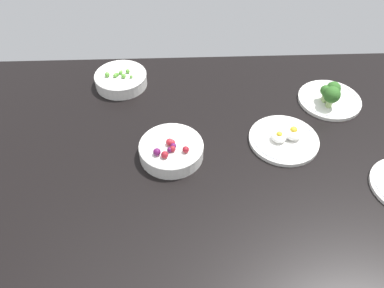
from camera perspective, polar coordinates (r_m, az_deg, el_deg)
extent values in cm
cube|color=black|center=(109.96, 0.00, -1.45)|extent=(151.02, 91.01, 4.00)
cylinder|color=white|center=(105.62, -3.03, -0.98)|extent=(17.40, 17.40, 3.79)
torus|color=white|center=(104.25, -3.07, -0.26)|extent=(17.50, 17.50, 0.80)
sphere|color=#B2232D|center=(103.90, -3.30, 0.30)|extent=(1.95, 1.95, 1.95)
sphere|color=#B2232D|center=(103.80, -2.95, 0.20)|extent=(1.80, 1.80, 1.80)
sphere|color=#59144C|center=(103.00, -2.75, -0.31)|extent=(1.66, 1.66, 1.66)
sphere|color=maroon|center=(100.80, -4.00, -1.58)|extent=(1.94, 1.94, 1.94)
sphere|color=maroon|center=(101.90, -0.92, -0.82)|extent=(1.82, 1.82, 1.82)
sphere|color=maroon|center=(102.30, -2.86, -0.71)|extent=(1.66, 1.66, 1.66)
sphere|color=#59144C|center=(101.57, -5.15, -1.16)|extent=(2.04, 2.04, 2.04)
sphere|color=#59144C|center=(102.28, -3.27, -0.84)|extent=(1.45, 1.45, 1.45)
cylinder|color=white|center=(131.43, -10.33, 9.19)|extent=(16.82, 16.82, 3.82)
torus|color=white|center=(130.32, -10.44, 9.87)|extent=(16.95, 16.95, 0.80)
sphere|color=#599E38|center=(129.31, -11.18, 9.77)|extent=(1.25, 1.25, 1.25)
sphere|color=#599E38|center=(129.99, -10.83, 10.00)|extent=(1.10, 1.10, 1.10)
sphere|color=#599E38|center=(130.51, -9.38, 10.46)|extent=(1.41, 1.41, 1.41)
sphere|color=#599E38|center=(128.21, -8.89, 9.70)|extent=(1.00, 1.00, 1.00)
sphere|color=#599E38|center=(130.48, -10.38, 10.23)|extent=(1.14, 1.14, 1.14)
sphere|color=#599E38|center=(129.81, -11.12, 9.90)|extent=(1.13, 1.13, 1.13)
sphere|color=#599E38|center=(130.05, -12.29, 9.90)|extent=(1.60, 1.60, 1.60)
sphere|color=#599E38|center=(130.88, -10.32, 10.34)|extent=(1.03, 1.03, 1.03)
sphere|color=#599E38|center=(128.50, -9.97, 9.78)|extent=(1.52, 1.52, 1.52)
cylinder|color=white|center=(130.74, 19.43, 6.10)|extent=(19.40, 19.40, 1.13)
torus|color=#B7B7BC|center=(130.40, 19.49, 6.29)|extent=(17.58, 17.58, 0.50)
cylinder|color=#9EBC72|center=(126.35, 19.43, 5.67)|extent=(1.77, 1.77, 2.67)
sphere|color=#2D6023|center=(124.43, 19.79, 6.80)|extent=(5.05, 5.05, 5.05)
cylinder|color=#9EBC72|center=(128.27, 18.69, 6.55)|extent=(1.15, 1.15, 2.57)
sphere|color=#2D6023|center=(126.80, 18.95, 7.42)|extent=(3.27, 3.27, 3.27)
cylinder|color=#9EBC72|center=(129.21, 19.64, 6.58)|extent=(1.56, 1.56, 2.60)
sphere|color=#2D6023|center=(127.48, 19.96, 7.61)|extent=(4.45, 4.45, 4.45)
cylinder|color=#9EBC72|center=(127.78, 18.85, 6.33)|extent=(1.20, 1.20, 2.60)
sphere|color=#2D6023|center=(126.26, 19.12, 7.23)|extent=(3.42, 3.42, 3.42)
cylinder|color=white|center=(113.17, 13.25, 0.59)|extent=(19.66, 19.66, 1.19)
torus|color=#B7B7BC|center=(112.76, 13.30, 0.80)|extent=(17.80, 17.80, 0.50)
ellipsoid|color=white|center=(111.12, 12.56, 1.00)|extent=(4.25, 4.25, 2.34)
sphere|color=yellow|center=(110.40, 12.65, 1.39)|extent=(1.70, 1.70, 1.70)
ellipsoid|color=white|center=(112.82, 14.53, 1.54)|extent=(5.13, 5.13, 2.82)
sphere|color=yellow|center=(111.97, 14.65, 2.00)|extent=(2.05, 2.05, 2.05)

